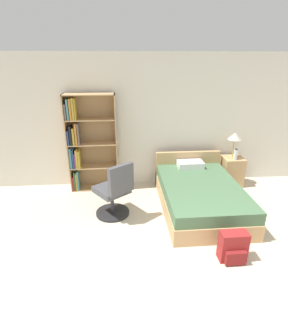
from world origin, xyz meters
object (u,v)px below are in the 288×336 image
table_lamp (235,137)px  water_bottle (236,154)px  nightstand (232,171)px  backpack_red (233,247)px  bed (199,194)px  office_chair (115,193)px  bookshelf (85,143)px

table_lamp → water_bottle: table_lamp is taller
nightstand → backpack_red: (-0.86, -2.21, -0.10)m
bed → nightstand: (0.93, 0.84, 0.05)m
nightstand → office_chair: bearing=-157.1°
bookshelf → bed: size_ratio=0.93×
bookshelf → nightstand: bookshelf is taller
water_bottle → backpack_red: water_bottle is taller
bookshelf → nightstand: size_ratio=3.17×
nightstand → backpack_red: 2.37m
office_chair → water_bottle: office_chair is taller
bookshelf → backpack_red: 3.20m
backpack_red → nightstand: bearing=68.8°
nightstand → bed: bearing=-138.1°
table_lamp → water_bottle: bearing=-83.6°
bed → table_lamp: (0.90, 0.86, 0.77)m
office_chair → backpack_red: 1.97m
office_chair → water_bottle: 2.59m
nightstand → table_lamp: 0.72m
bookshelf → bed: 2.35m
bed → nightstand: bed is taller
bed → backpack_red: 1.38m
bookshelf → backpack_red: bookshelf is taller
nightstand → water_bottle: (-0.01, -0.10, 0.41)m
backpack_red → bookshelf: bearing=132.9°
bed → nightstand: bearing=41.9°
bookshelf → backpack_red: size_ratio=4.54×
water_bottle → office_chair: bearing=-159.1°
bookshelf → nightstand: (2.98, -0.07, -0.67)m
bookshelf → office_chair: 1.33m
bed → office_chair: bearing=-172.9°
office_chair → table_lamp: size_ratio=1.88×
bed → table_lamp: size_ratio=3.88×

